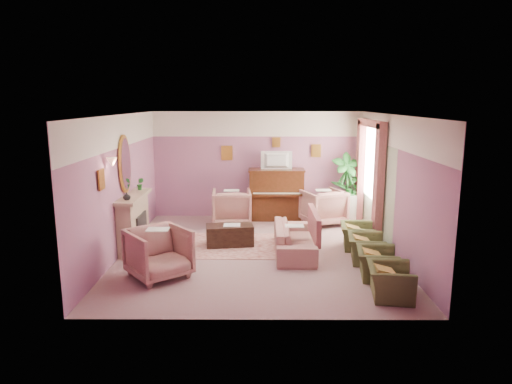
{
  "coord_description": "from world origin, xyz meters",
  "views": [
    {
      "loc": [
        0.03,
        -9.02,
        3.06
      ],
      "look_at": [
        -0.02,
        0.4,
        1.18
      ],
      "focal_mm": 32.0,
      "sensor_mm": 36.0,
      "label": 1
    }
  ],
  "objects_px": {
    "television": "(277,159)",
    "floral_armchair_left": "(232,205)",
    "olive_chair_c": "(366,244)",
    "olive_chair_a": "(390,276)",
    "floral_armchair_right": "(323,205)",
    "floral_armchair_front": "(159,250)",
    "olive_chair_b": "(377,259)",
    "olive_chair_d": "(357,232)",
    "coffee_table": "(230,235)",
    "piano": "(276,195)",
    "side_table": "(349,207)",
    "sofa": "(294,234)"
  },
  "relations": [
    {
      "from": "television",
      "to": "sofa",
      "type": "bearing_deg",
      "value": -84.31
    },
    {
      "from": "floral_armchair_right",
      "to": "olive_chair_d",
      "type": "bearing_deg",
      "value": -76.56
    },
    {
      "from": "olive_chair_b",
      "to": "side_table",
      "type": "relative_size",
      "value": 1.14
    },
    {
      "from": "television",
      "to": "coffee_table",
      "type": "height_order",
      "value": "television"
    },
    {
      "from": "sofa",
      "to": "olive_chair_d",
      "type": "bearing_deg",
      "value": 12.77
    },
    {
      "from": "coffee_table",
      "to": "floral_armchair_front",
      "type": "bearing_deg",
      "value": -121.98
    },
    {
      "from": "floral_armchair_right",
      "to": "side_table",
      "type": "distance_m",
      "value": 0.82
    },
    {
      "from": "television",
      "to": "olive_chair_c",
      "type": "bearing_deg",
      "value": -63.18
    },
    {
      "from": "floral_armchair_left",
      "to": "olive_chair_a",
      "type": "relative_size",
      "value": 1.23
    },
    {
      "from": "television",
      "to": "olive_chair_a",
      "type": "relative_size",
      "value": 1.0
    },
    {
      "from": "olive_chair_c",
      "to": "olive_chair_b",
      "type": "bearing_deg",
      "value": -90.0
    },
    {
      "from": "piano",
      "to": "coffee_table",
      "type": "xyz_separation_m",
      "value": [
        -1.09,
        -2.27,
        -0.43
      ]
    },
    {
      "from": "olive_chair_c",
      "to": "olive_chair_d",
      "type": "distance_m",
      "value": 0.82
    },
    {
      "from": "floral_armchair_left",
      "to": "coffee_table",
      "type": "bearing_deg",
      "value": -88.27
    },
    {
      "from": "side_table",
      "to": "olive_chair_b",
      "type": "bearing_deg",
      "value": -93.97
    },
    {
      "from": "olive_chair_d",
      "to": "floral_armchair_left",
      "type": "bearing_deg",
      "value": 145.96
    },
    {
      "from": "olive_chair_d",
      "to": "sofa",
      "type": "bearing_deg",
      "value": -167.23
    },
    {
      "from": "floral_armchair_left",
      "to": "olive_chair_a",
      "type": "xyz_separation_m",
      "value": [
        2.76,
        -4.32,
        -0.15
      ]
    },
    {
      "from": "piano",
      "to": "olive_chair_a",
      "type": "relative_size",
      "value": 1.75
    },
    {
      "from": "floral_armchair_left",
      "to": "floral_armchair_front",
      "type": "height_order",
      "value": "same"
    },
    {
      "from": "olive_chair_b",
      "to": "olive_chair_a",
      "type": "bearing_deg",
      "value": -90.0
    },
    {
      "from": "piano",
      "to": "side_table",
      "type": "distance_m",
      "value": 1.92
    },
    {
      "from": "sofa",
      "to": "olive_chair_a",
      "type": "height_order",
      "value": "sofa"
    },
    {
      "from": "coffee_table",
      "to": "olive_chair_b",
      "type": "height_order",
      "value": "olive_chair_b"
    },
    {
      "from": "floral_armchair_left",
      "to": "floral_armchair_right",
      "type": "xyz_separation_m",
      "value": [
        2.3,
        0.06,
        0.0
      ]
    },
    {
      "from": "olive_chair_c",
      "to": "side_table",
      "type": "relative_size",
      "value": 1.14
    },
    {
      "from": "floral_armchair_front",
      "to": "olive_chair_a",
      "type": "height_order",
      "value": "floral_armchair_front"
    },
    {
      "from": "television",
      "to": "side_table",
      "type": "relative_size",
      "value": 1.14
    },
    {
      "from": "television",
      "to": "floral_armchair_left",
      "type": "xyz_separation_m",
      "value": [
        -1.14,
        -0.52,
        -1.11
      ]
    },
    {
      "from": "piano",
      "to": "olive_chair_b",
      "type": "xyz_separation_m",
      "value": [
        1.62,
        -4.07,
        -0.3
      ]
    },
    {
      "from": "sofa",
      "to": "olive_chair_c",
      "type": "relative_size",
      "value": 2.48
    },
    {
      "from": "piano",
      "to": "olive_chair_b",
      "type": "height_order",
      "value": "piano"
    },
    {
      "from": "olive_chair_a",
      "to": "side_table",
      "type": "height_order",
      "value": "side_table"
    },
    {
      "from": "olive_chair_d",
      "to": "floral_armchair_front",
      "type": "bearing_deg",
      "value": -156.76
    },
    {
      "from": "floral_armchair_right",
      "to": "sofa",
      "type": "bearing_deg",
      "value": -111.87
    },
    {
      "from": "television",
      "to": "floral_armchair_left",
      "type": "relative_size",
      "value": 0.81
    },
    {
      "from": "floral_armchair_left",
      "to": "floral_armchair_front",
      "type": "xyz_separation_m",
      "value": [
        -1.08,
        -3.51,
        0.0
      ]
    },
    {
      "from": "olive_chair_c",
      "to": "olive_chair_d",
      "type": "xyz_separation_m",
      "value": [
        0.0,
        0.82,
        0.0
      ]
    },
    {
      "from": "coffee_table",
      "to": "floral_armchair_right",
      "type": "xyz_separation_m",
      "value": [
        2.25,
        1.75,
        0.27
      ]
    },
    {
      "from": "television",
      "to": "sofa",
      "type": "height_order",
      "value": "television"
    },
    {
      "from": "olive_chair_a",
      "to": "floral_armchair_right",
      "type": "bearing_deg",
      "value": 95.98
    },
    {
      "from": "coffee_table",
      "to": "sofa",
      "type": "bearing_deg",
      "value": -19.21
    },
    {
      "from": "coffee_table",
      "to": "side_table",
      "type": "relative_size",
      "value": 1.43
    },
    {
      "from": "piano",
      "to": "floral_armchair_front",
      "type": "xyz_separation_m",
      "value": [
        -2.22,
        -4.08,
        -0.16
      ]
    },
    {
      "from": "olive_chair_c",
      "to": "floral_armchair_left",
      "type": "bearing_deg",
      "value": 135.78
    },
    {
      "from": "olive_chair_a",
      "to": "side_table",
      "type": "xyz_separation_m",
      "value": [
        0.27,
        4.73,
        0.0
      ]
    },
    {
      "from": "olive_chair_a",
      "to": "piano",
      "type": "bearing_deg",
      "value": 108.31
    },
    {
      "from": "floral_armchair_right",
      "to": "olive_chair_c",
      "type": "xyz_separation_m",
      "value": [
        0.46,
        -2.74,
        -0.15
      ]
    },
    {
      "from": "television",
      "to": "floral_armchair_right",
      "type": "height_order",
      "value": "television"
    },
    {
      "from": "olive_chair_b",
      "to": "side_table",
      "type": "distance_m",
      "value": 3.92
    }
  ]
}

